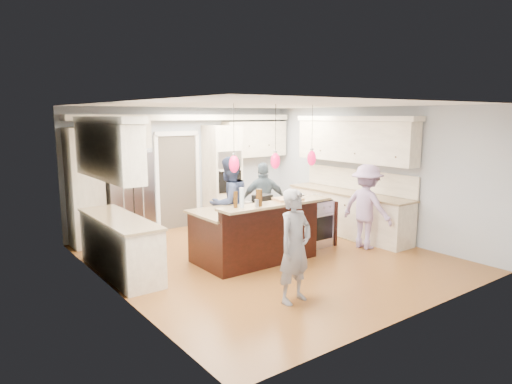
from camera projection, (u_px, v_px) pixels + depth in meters
ground_plane at (268, 258)px, 8.19m from camera, size 6.00×6.00×0.00m
room_shell at (268, 157)px, 7.88m from camera, size 5.54×6.04×2.72m
refrigerator at (127, 197)px, 9.22m from camera, size 0.90×0.70×1.80m
oven_column at (222, 175)px, 10.55m from camera, size 0.72×0.69×2.30m
back_upper_cabinets at (160, 156)px, 9.66m from camera, size 5.30×0.61×2.54m
right_counter_run at (350, 185)px, 9.69m from camera, size 0.64×3.10×2.51m
left_cabinets at (115, 209)px, 7.21m from camera, size 0.64×2.30×2.51m
kitchen_island at (254, 233)px, 8.02m from camera, size 2.10×1.46×1.12m
island_range at (310, 222)px, 8.91m from camera, size 0.82×0.71×0.92m
pendant_lights at (275, 161)px, 7.34m from camera, size 1.75×0.15×1.03m
person_bar_end at (295, 246)px, 6.14m from camera, size 0.62×0.45×1.56m
person_far_left at (229, 204)px, 8.56m from camera, size 0.93×0.77×1.77m
person_far_right at (264, 202)px, 9.23m from camera, size 1.01×0.77×1.59m
person_range_side at (367, 207)px, 8.67m from camera, size 0.70×1.10×1.62m
floor_rug at (350, 234)px, 9.75m from camera, size 0.79×1.10×0.01m
water_bottle at (242, 198)px, 6.99m from camera, size 0.07×0.07×0.31m
beer_bottle_a at (236, 200)px, 7.00m from camera, size 0.07×0.07×0.26m
beer_bottle_b at (260, 198)px, 7.11m from camera, size 0.08×0.08×0.27m
beer_bottle_c at (258, 197)px, 7.30m from camera, size 0.07×0.07×0.24m
drink_can at (257, 203)px, 7.06m from camera, size 0.08×0.08×0.12m
cutting_board at (288, 199)px, 7.67m from camera, size 0.50×0.39×0.04m
pot_large at (299, 197)px, 8.68m from camera, size 0.22×0.22×0.13m
pot_small at (316, 198)px, 8.69m from camera, size 0.21×0.21×0.11m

